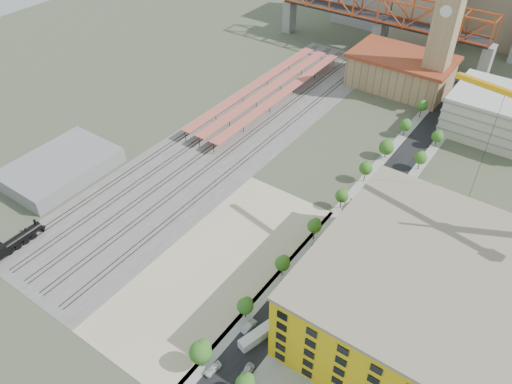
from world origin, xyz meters
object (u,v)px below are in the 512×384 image
Objects in this scene: site_trailer_c at (310,270)px; site_trailer_b at (302,280)px; site_trailer_d at (335,241)px; car_0 at (213,369)px; site_trailer_a at (257,336)px; locomotive at (11,245)px; construction_building at (423,296)px; clock_tower at (446,23)px.

site_trailer_b is at bearing -85.34° from site_trailer_c.
site_trailer_b reaches higher than site_trailer_d.
car_0 is (-3.00, -45.91, -0.52)m from site_trailer_d.
site_trailer_d is at bearing 85.95° from site_trailer_b.
site_trailer_b is (0.00, 18.75, 0.23)m from site_trailer_a.
locomotive reaches higher than site_trailer_d.
site_trailer_a is at bearing -138.03° from construction_building.
site_trailer_d is (0.00, 12.29, -0.23)m from site_trailer_c.
site_trailer_a reaches higher than car_0.
clock_tower is 107.36m from construction_building.
site_trailer_c is 1.19× the size of site_trailer_d.
construction_building is 5.79× the size of site_trailer_d.
site_trailer_d is (0.00, 16.01, -0.22)m from site_trailer_b.
construction_building is 27.21m from site_trailer_c.
locomotive is 1.94× the size of site_trailer_c.
site_trailer_c reaches higher than site_trailer_b.
site_trailer_c reaches higher than car_0.
site_trailer_a is 0.84× the size of site_trailer_b.
clock_tower is 151.89m from locomotive.
construction_building reaches higher than site_trailer_b.
site_trailer_a is (8.00, -123.38, -27.52)m from clock_tower.
locomotive is 82.31m from site_trailer_d.
locomotive reaches higher than site_trailer_a.
clock_tower is 5.04× the size of site_trailer_b.
locomotive is at bearing -146.14° from site_trailer_c.
site_trailer_b is 1.18× the size of site_trailer_d.
locomotive is 73.87m from site_trailer_b.
locomotive is at bearing -157.37° from site_trailer_b.
construction_building reaches higher than site_trailer_c.
locomotive is (-92.00, -37.80, -7.53)m from construction_building.
site_trailer_b is (-26.00, -4.63, -8.00)m from construction_building.
site_trailer_c is at bearing 105.44° from site_trailer_a.
locomotive is 67.56m from site_trailer_a.
site_trailer_c is (66.00, 36.89, -0.46)m from locomotive.
clock_tower is 2.58× the size of locomotive.
clock_tower is at bearing 99.19° from site_trailer_c.
clock_tower reaches higher than car_0.
site_trailer_a is 0.83× the size of site_trailer_c.
clock_tower is at bearing 90.32° from site_trailer_b.
car_0 is (-3.00, -33.62, -0.75)m from site_trailer_c.
site_trailer_b is (66.00, 33.17, -0.47)m from locomotive.
site_trailer_c is 33.76m from car_0.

